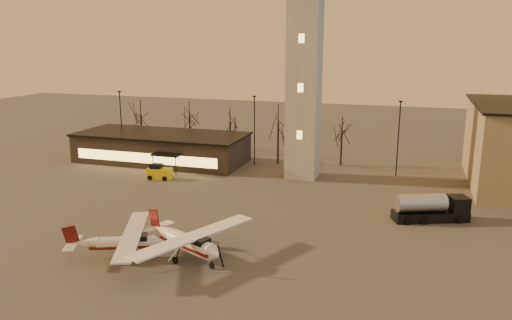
# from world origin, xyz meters

# --- Properties ---
(ground) EXTENTS (220.00, 220.00, 0.00)m
(ground) POSITION_xyz_m (0.00, 0.00, 0.00)
(ground) COLOR #474441
(ground) RESTS_ON ground
(control_tower) EXTENTS (6.80, 6.80, 32.60)m
(control_tower) POSITION_xyz_m (0.00, 30.00, 16.33)
(control_tower) COLOR #9A9892
(control_tower) RESTS_ON ground
(terminal) EXTENTS (25.40, 12.20, 4.30)m
(terminal) POSITION_xyz_m (-21.99, 31.98, 2.16)
(terminal) COLOR black
(terminal) RESTS_ON ground
(light_poles) EXTENTS (58.50, 12.25, 10.14)m
(light_poles) POSITION_xyz_m (0.50, 31.00, 5.41)
(light_poles) COLOR black
(light_poles) RESTS_ON ground
(tree_row) EXTENTS (37.20, 9.20, 8.80)m
(tree_row) POSITION_xyz_m (-13.70, 39.16, 5.94)
(tree_row) COLOR black
(tree_row) RESTS_ON ground
(cessna_front) EXTENTS (9.78, 11.74, 3.36)m
(cessna_front) POSITION_xyz_m (-2.96, 1.52, 1.15)
(cessna_front) COLOR white
(cessna_front) RESTS_ON ground
(cessna_rear) EXTENTS (8.94, 10.79, 3.07)m
(cessna_rear) POSITION_xyz_m (-8.18, 0.26, 1.05)
(cessna_rear) COLOR silver
(cessna_rear) RESTS_ON ground
(fuel_truck) EXTENTS (7.72, 4.73, 2.77)m
(fuel_truck) POSITION_xyz_m (16.01, 17.46, 1.10)
(fuel_truck) COLOR black
(fuel_truck) RESTS_ON ground
(service_cart) EXTENTS (3.21, 2.19, 1.95)m
(service_cart) POSITION_xyz_m (-17.66, 23.09, 0.75)
(service_cart) COLOR yellow
(service_cart) RESTS_ON ground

